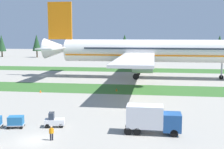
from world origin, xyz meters
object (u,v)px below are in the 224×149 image
(airliner, at_px, (145,51))
(taxiway_marker_0, at_px, (41,91))
(catering_truck, at_px, (152,118))
(ground_crew_marshaller, at_px, (51,132))
(baggage_tug, at_px, (54,121))
(cargo_dolly_lead, at_px, (16,121))
(taxiway_marker_1, at_px, (117,90))

(airliner, xyz_separation_m, taxiway_marker_0, (-21.42, -24.34, -7.38))
(catering_truck, xyz_separation_m, ground_crew_marshaller, (-11.65, -4.01, -1.01))
(catering_truck, bearing_deg, baggage_tug, -93.79)
(airliner, height_order, ground_crew_marshaller, airliner)
(baggage_tug, bearing_deg, airliner, 155.25)
(cargo_dolly_lead, xyz_separation_m, catering_truck, (17.92, 0.05, 1.03))
(cargo_dolly_lead, xyz_separation_m, taxiway_marker_1, (10.27, 27.00, -0.61))
(taxiway_marker_1, bearing_deg, taxiway_marker_0, -166.56)
(catering_truck, height_order, taxiway_marker_0, catering_truck)
(baggage_tug, distance_m, taxiway_marker_1, 26.55)
(baggage_tug, distance_m, cargo_dolly_lead, 5.03)
(baggage_tug, bearing_deg, taxiway_marker_1, 156.88)
(baggage_tug, height_order, taxiway_marker_0, baggage_tug)
(taxiway_marker_0, bearing_deg, cargo_dolly_lead, -76.62)
(taxiway_marker_0, distance_m, taxiway_marker_1, 16.24)
(ground_crew_marshaller, bearing_deg, taxiway_marker_1, 58.39)
(cargo_dolly_lead, xyz_separation_m, taxiway_marker_0, (-5.52, 23.22, -0.65))
(taxiway_marker_1, bearing_deg, airliner, 74.71)
(catering_truck, bearing_deg, airliner, -177.16)
(ground_crew_marshaller, bearing_deg, airliner, 55.18)
(baggage_tug, relative_size, taxiway_marker_1, 4.53)
(airliner, relative_size, taxiway_marker_1, 115.90)
(catering_truck, relative_size, taxiway_marker_1, 11.26)
(ground_crew_marshaller, relative_size, taxiway_marker_1, 2.81)
(baggage_tug, height_order, ground_crew_marshaller, baggage_tug)
(catering_truck, height_order, ground_crew_marshaller, catering_truck)
(ground_crew_marshaller, height_order, taxiway_marker_0, ground_crew_marshaller)
(baggage_tug, xyz_separation_m, ground_crew_marshaller, (1.35, -4.96, 0.13))
(airliner, height_order, cargo_dolly_lead, airliner)
(airliner, bearing_deg, baggage_tug, -12.74)
(cargo_dolly_lead, bearing_deg, taxiway_marker_0, -178.11)
(airliner, distance_m, ground_crew_marshaller, 52.84)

